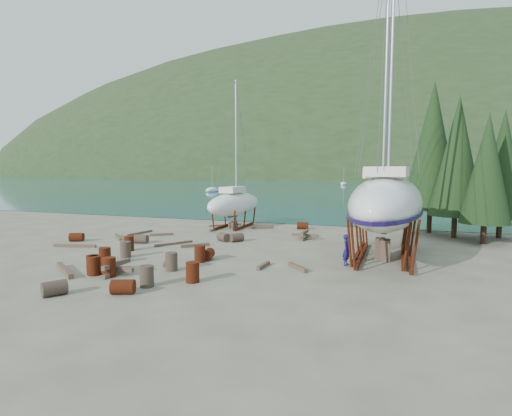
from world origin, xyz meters
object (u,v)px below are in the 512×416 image
(large_sailboat_far, at_px, (382,202))
(worker, at_px, (347,250))
(small_sailboat_shore, at_px, (235,204))
(large_sailboat_near, at_px, (387,202))

(large_sailboat_far, distance_m, worker, 3.97)
(large_sailboat_far, bearing_deg, small_sailboat_shore, 145.61)
(large_sailboat_far, xyz_separation_m, small_sailboat_shore, (-12.09, 7.59, -1.04))
(large_sailboat_near, height_order, small_sailboat_shore, large_sailboat_near)
(large_sailboat_near, relative_size, large_sailboat_far, 1.03)
(small_sailboat_shore, xyz_separation_m, worker, (10.57, -10.50, -1.22))
(large_sailboat_near, xyz_separation_m, small_sailboat_shore, (-12.37, 8.11, -1.09))
(large_sailboat_far, height_order, small_sailboat_shore, large_sailboat_far)
(small_sailboat_shore, bearing_deg, large_sailboat_far, -25.64)
(large_sailboat_far, relative_size, worker, 11.75)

